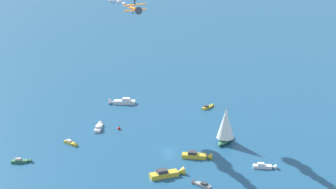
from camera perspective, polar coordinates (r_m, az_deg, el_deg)
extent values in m
plane|color=#1E517A|center=(177.22, 0.09, -5.98)|extent=(2000.00, 2000.00, 0.00)
cube|color=white|center=(219.99, -4.66, -0.82)|extent=(4.40, 9.17, 1.41)
cone|color=white|center=(220.74, -6.05, -0.79)|extent=(3.19, 2.74, 2.82)
cube|color=silver|center=(219.50, -4.50, -0.52)|extent=(2.79, 3.45, 1.06)
cube|color=gold|center=(160.21, -0.42, -8.55)|extent=(7.05, 8.59, 1.37)
cone|color=gold|center=(161.89, 1.34, -8.25)|extent=(3.49, 3.34, 2.73)
cube|color=#38383D|center=(159.47, -0.64, -8.20)|extent=(3.48, 3.70, 1.02)
cube|color=white|center=(167.96, 10.04, -7.59)|extent=(2.62, 5.92, 0.91)
cone|color=white|center=(168.31, 11.24, -7.61)|extent=(2.02, 1.71, 1.83)
cube|color=silver|center=(167.58, 9.91, -7.34)|extent=(1.73, 2.19, 0.69)
cube|color=white|center=(194.98, -7.44, -3.60)|extent=(6.82, 3.27, 1.05)
cone|color=white|center=(198.63, -7.24, -3.16)|extent=(2.03, 2.37, 2.09)
cube|color=silver|center=(194.19, -7.48, -3.41)|extent=(2.56, 2.07, 0.79)
cube|color=gold|center=(214.70, 4.18, -1.39)|extent=(4.90, 3.90, 0.77)
cone|color=gold|center=(216.79, 4.70, -1.21)|extent=(1.87, 1.97, 1.55)
cube|color=#38383D|center=(214.21, 4.12, -1.25)|extent=(2.09, 1.95, 0.58)
cube|color=#33704C|center=(175.22, -15.57, -6.88)|extent=(3.07, 5.31, 0.81)
cone|color=#33704C|center=(174.61, -14.57, -6.88)|extent=(1.93, 1.72, 1.62)
cube|color=gray|center=(175.00, -15.71, -6.67)|extent=(1.77, 2.08, 0.61)
cube|color=#9E9993|center=(155.21, 3.76, -9.67)|extent=(3.52, 5.13, 0.79)
cone|color=#9E9993|center=(156.73, 2.85, -9.35)|extent=(1.96, 1.81, 1.58)
cube|color=#38383D|center=(154.70, 3.88, -9.48)|extent=(1.87, 2.10, 0.59)
cube|color=gold|center=(185.05, -10.47, -5.08)|extent=(3.41, 4.82, 0.74)
cone|color=gold|center=(183.02, -9.90, -5.32)|extent=(1.86, 1.73, 1.49)
cube|color=silver|center=(185.05, -10.55, -4.87)|extent=(1.79, 1.99, 0.56)
ellipsoid|color=#33704C|center=(184.24, 6.18, -4.84)|extent=(11.16, 6.05, 1.51)
cylinder|color=#B2B2B7|center=(182.27, 6.37, -2.76)|extent=(0.14, 0.14, 12.36)
cone|color=white|center=(181.36, 6.18, -3.07)|extent=(7.39, 7.39, 10.51)
cube|color=gold|center=(172.10, 2.81, -6.57)|extent=(3.26, 8.02, 1.25)
cone|color=gold|center=(171.81, 4.41, -6.65)|extent=(2.69, 2.24, 2.50)
cube|color=#38383D|center=(171.68, 2.62, -6.23)|extent=(2.26, 2.92, 0.94)
sphere|color=red|center=(194.49, -5.24, -3.62)|extent=(1.10, 1.10, 1.10)
cylinder|color=black|center=(194.10, -5.25, -3.33)|extent=(0.08, 0.08, 1.00)
cylinder|color=orange|center=(161.99, -3.57, 9.10)|extent=(5.67, 4.59, 0.93)
cylinder|color=white|center=(159.30, -3.21, 8.94)|extent=(1.11, 1.19, 1.04)
cylinder|color=#4C4C51|center=(158.91, -3.16, 8.92)|extent=(1.47, 1.93, 2.38)
cube|color=orange|center=(161.76, -3.53, 8.99)|extent=(5.37, 6.53, 0.37)
cube|color=orange|center=(161.47, -3.56, 9.56)|extent=(5.37, 6.53, 0.37)
cylinder|color=white|center=(162.46, -2.70, 9.37)|extent=(0.17, 0.19, 1.62)
cylinder|color=white|center=(161.91, -3.24, 9.31)|extent=(0.17, 0.19, 1.62)
cylinder|color=white|center=(161.32, -3.85, 9.24)|extent=(0.17, 0.19, 1.62)
cylinder|color=white|center=(160.80, -4.40, 9.17)|extent=(0.17, 0.19, 1.62)
cube|color=orange|center=(164.54, -3.93, 9.44)|extent=(0.96, 0.78, 1.20)
cube|color=orange|center=(164.63, -3.92, 9.25)|extent=(2.22, 2.54, 0.17)
cylinder|color=black|center=(161.73, -3.15, 8.75)|extent=(0.56, 0.47, 0.60)
cylinder|color=black|center=(161.13, -3.76, 8.67)|extent=(0.56, 0.47, 0.60)
cylinder|color=#262628|center=(161.40, -3.57, 9.71)|extent=(0.13, 0.14, 0.90)
cylinder|color=black|center=(161.43, -3.54, 9.72)|extent=(0.20, 0.20, 0.78)
cylinder|color=black|center=(161.36, -3.61, 9.71)|extent=(0.20, 0.20, 0.78)
cube|color=black|center=(161.29, -3.58, 9.94)|extent=(0.38, 0.41, 0.53)
sphere|color=tan|center=(161.23, -3.59, 10.07)|extent=(0.21, 0.21, 0.21)
cylinder|color=black|center=(161.42, -3.43, 10.00)|extent=(0.42, 0.52, 0.11)
cylinder|color=black|center=(161.12, -3.74, 9.96)|extent=(0.42, 0.52, 0.11)
ellipsoid|color=silver|center=(166.74, -4.24, 9.46)|extent=(1.62, 1.57, 0.87)
ellipsoid|color=silver|center=(170.47, -4.71, 9.64)|extent=(2.51, 2.35, 1.16)
ellipsoid|color=silver|center=(174.16, -5.20, 9.85)|extent=(3.02, 2.95, 1.69)
ellipsoid|color=silver|center=(178.11, -5.44, 10.02)|extent=(3.48, 3.39, 1.91)
ellipsoid|color=silver|center=(181.86, -5.96, 9.99)|extent=(4.59, 4.37, 2.26)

